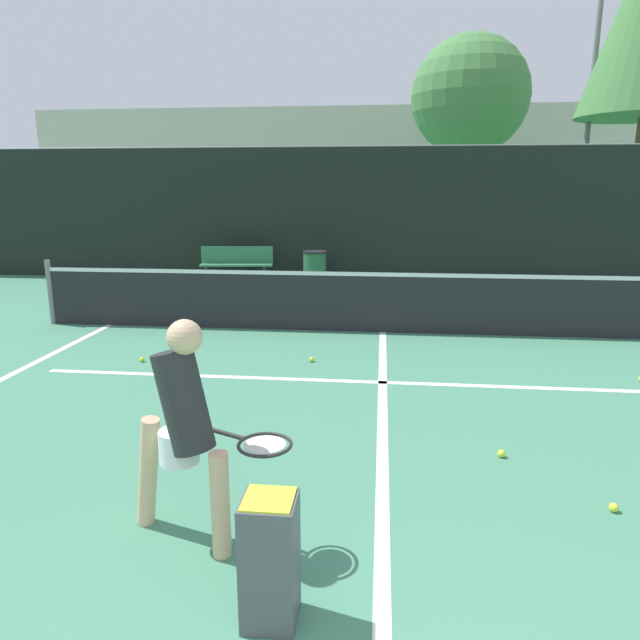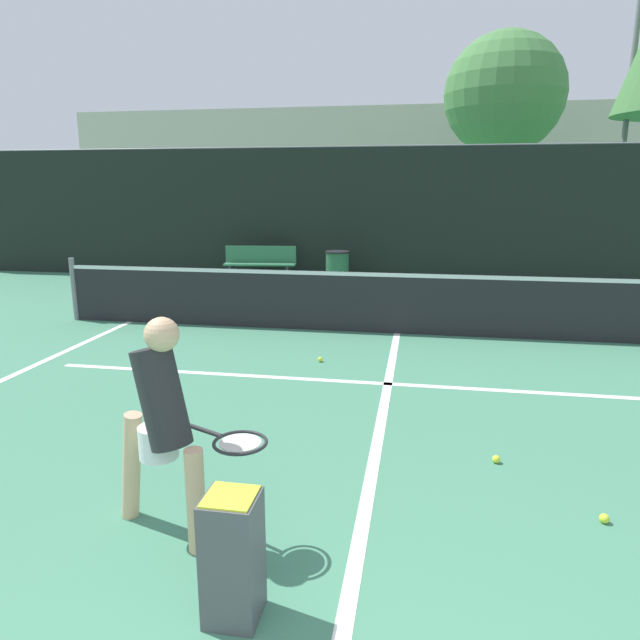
{
  "view_description": "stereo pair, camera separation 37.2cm",
  "coord_description": "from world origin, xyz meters",
  "views": [
    {
      "loc": [
        -0.05,
        -0.82,
        2.23
      ],
      "look_at": [
        -0.64,
        4.64,
        0.95
      ],
      "focal_mm": 32.0,
      "sensor_mm": 36.0,
      "label": 1
    },
    {
      "loc": [
        0.32,
        -0.76,
        2.23
      ],
      "look_at": [
        -0.64,
        4.64,
        0.95
      ],
      "focal_mm": 32.0,
      "sensor_mm": 36.0,
      "label": 2
    }
  ],
  "objects": [
    {
      "name": "court_service_line",
      "position": [
        0.0,
        5.56,
        0.0
      ],
      "size": [
        8.25,
        0.1,
        0.01
      ],
      "primitive_type": "cube",
      "color": "white",
      "rests_on": "ground"
    },
    {
      "name": "court_center_mark",
      "position": [
        0.0,
        4.18,
        0.0
      ],
      "size": [
        0.1,
        7.55,
        0.01
      ],
      "primitive_type": "cube",
      "color": "white",
      "rests_on": "ground"
    },
    {
      "name": "net",
      "position": [
        0.0,
        7.95,
        0.51
      ],
      "size": [
        11.09,
        0.09,
        1.07
      ],
      "color": "slate",
      "rests_on": "ground"
    },
    {
      "name": "fence_back",
      "position": [
        0.0,
        13.02,
        1.58
      ],
      "size": [
        24.0,
        0.06,
        3.18
      ],
      "color": "black",
      "rests_on": "ground"
    },
    {
      "name": "player_practicing",
      "position": [
        -1.23,
        2.34,
        0.82
      ],
      "size": [
        1.18,
        0.48,
        1.48
      ],
      "rotation": [
        0.0,
        0.0,
        -0.44
      ],
      "color": "#DBAD84",
      "rests_on": "ground"
    },
    {
      "name": "tennis_ball_scattered_3",
      "position": [
        1.0,
        3.76,
        0.03
      ],
      "size": [
        0.07,
        0.07,
        0.07
      ],
      "primitive_type": "sphere",
      "color": "#D1E033",
      "rests_on": "ground"
    },
    {
      "name": "tennis_ball_scattered_4",
      "position": [
        -0.93,
        6.27,
        0.03
      ],
      "size": [
        0.07,
        0.07,
        0.07
      ],
      "primitive_type": "sphere",
      "color": "#D1E033",
      "rests_on": "ground"
    },
    {
      "name": "tennis_ball_scattered_6",
      "position": [
        1.62,
        2.99,
        0.03
      ],
      "size": [
        0.07,
        0.07,
        0.07
      ],
      "primitive_type": "sphere",
      "color": "#D1E033",
      "rests_on": "ground"
    },
    {
      "name": "tennis_ball_scattered_8",
      "position": [
        -3.14,
        6.04,
        0.03
      ],
      "size": [
        0.07,
        0.07,
        0.07
      ],
      "primitive_type": "sphere",
      "color": "#D1E033",
      "rests_on": "ground"
    },
    {
      "name": "ball_hopper",
      "position": [
        -0.58,
        1.72,
        0.37
      ],
      "size": [
        0.28,
        0.28,
        0.71
      ],
      "color": "#4C4C51",
      "rests_on": "ground"
    },
    {
      "name": "courtside_bench",
      "position": [
        -3.47,
        12.38,
        0.47
      ],
      "size": [
        1.74,
        0.58,
        0.86
      ],
      "rotation": [
        0.0,
        0.0,
        0.12
      ],
      "color": "#33724C",
      "rests_on": "ground"
    },
    {
      "name": "trash_bin",
      "position": [
        -1.59,
        12.27,
        0.4
      ],
      "size": [
        0.56,
        0.56,
        0.79
      ],
      "color": "#28603D",
      "rests_on": "ground"
    },
    {
      "name": "parked_car",
      "position": [
        -0.57,
        16.66,
        0.6
      ],
      "size": [
        1.71,
        4.38,
        1.41
      ],
      "color": "black",
      "rests_on": "ground"
    },
    {
      "name": "floodlight_mast",
      "position": [
        6.11,
        18.17,
        5.67
      ],
      "size": [
        1.1,
        0.24,
        9.0
      ],
      "color": "slate",
      "rests_on": "ground"
    },
    {
      "name": "tree_mid",
      "position": [
        3.16,
        22.73,
        5.61
      ],
      "size": [
        4.46,
        4.46,
        7.85
      ],
      "color": "brown",
      "rests_on": "ground"
    },
    {
      "name": "building_far",
      "position": [
        0.0,
        29.62,
        3.05
      ],
      "size": [
        36.0,
        2.4,
        6.11
      ],
      "primitive_type": "cube",
      "color": "beige",
      "rests_on": "ground"
    }
  ]
}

